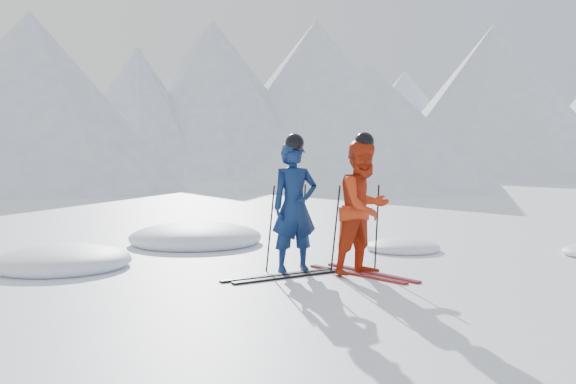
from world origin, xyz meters
name	(u,v)px	position (x,y,z in m)	size (l,w,h in m)	color
ground	(386,269)	(0.00, 0.00, 0.00)	(160.00, 160.00, 0.00)	white
mountain_range	(177,87)	(5.71, 35.31, 6.72)	(106.15, 62.94, 15.53)	#B2BCD1
skier_blue	(295,207)	(-1.29, 0.31, 0.90)	(0.66, 0.43, 1.80)	#0C204B
skier_red	(364,208)	(-0.52, -0.25, 0.91)	(0.88, 0.69, 1.81)	#B92D0E
pole_blue_left	(270,229)	(-1.59, 0.46, 0.60)	(0.02, 0.02, 1.20)	black
pole_blue_right	(303,226)	(-1.04, 0.56, 0.60)	(0.02, 0.02, 1.20)	black
pole_red_left	(335,229)	(-0.82, 0.00, 0.60)	(0.02, 0.02, 1.21)	black
pole_red_right	(377,228)	(-0.22, -0.10, 0.60)	(0.02, 0.02, 1.21)	black
ski_worn_left	(356,274)	(-0.64, -0.25, 0.01)	(0.09, 1.70, 0.03)	black
ski_worn_right	(371,273)	(-0.40, -0.25, 0.01)	(0.09, 1.70, 0.03)	black
ski_loose_a	(279,275)	(-1.62, 0.10, 0.01)	(0.09, 1.70, 0.03)	black
ski_loose_b	(290,277)	(-1.52, -0.05, 0.01)	(0.09, 1.70, 0.03)	black
snow_lumps	(203,251)	(-1.91, 2.72, 0.00)	(9.58, 5.90, 0.54)	white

